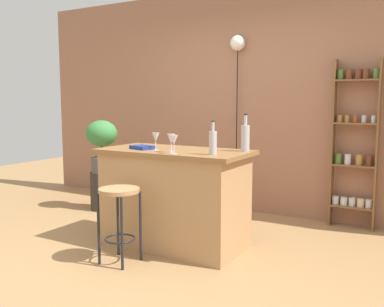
% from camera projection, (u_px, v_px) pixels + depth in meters
% --- Properties ---
extents(ground, '(12.00, 12.00, 0.00)m').
position_uv_depth(ground, '(157.00, 255.00, 3.92)').
color(ground, '#A37A4C').
extents(back_wall, '(6.40, 0.10, 2.80)m').
position_uv_depth(back_wall, '(244.00, 101.00, 5.43)').
color(back_wall, '#9E6B51').
rests_on(back_wall, ground).
extents(kitchen_counter, '(1.44, 0.72, 0.94)m').
position_uv_depth(kitchen_counter, '(174.00, 198.00, 4.12)').
color(kitchen_counter, tan).
rests_on(kitchen_counter, ground).
extents(bar_stool, '(0.35, 0.35, 0.66)m').
position_uv_depth(bar_stool, '(119.00, 207.00, 3.69)').
color(bar_stool, black).
rests_on(bar_stool, ground).
extents(spice_shelf, '(0.48, 0.14, 1.85)m').
position_uv_depth(spice_shelf, '(355.00, 143.00, 4.68)').
color(spice_shelf, brown).
rests_on(spice_shelf, ground).
extents(plant_stool, '(0.32, 0.32, 0.49)m').
position_uv_depth(plant_stool, '(103.00, 191.00, 5.56)').
color(plant_stool, '#2D2823').
rests_on(plant_stool, ground).
extents(potted_plant, '(0.42, 0.38, 0.67)m').
position_uv_depth(potted_plant, '(102.00, 141.00, 5.48)').
color(potted_plant, '#514C47').
rests_on(potted_plant, plant_stool).
extents(bottle_sauce_amber, '(0.08, 0.08, 0.34)m').
position_uv_depth(bottle_sauce_amber, '(245.00, 137.00, 3.92)').
color(bottle_sauce_amber, '#B2B2B7').
rests_on(bottle_sauce_amber, kitchen_counter).
extents(bottle_spirits_clear, '(0.07, 0.07, 0.29)m').
position_uv_depth(bottle_spirits_clear, '(213.00, 142.00, 3.68)').
color(bottle_spirits_clear, '#B2B2B7').
rests_on(bottle_spirits_clear, kitchen_counter).
extents(wine_glass_left, '(0.07, 0.07, 0.16)m').
position_uv_depth(wine_glass_left, '(156.00, 138.00, 4.01)').
color(wine_glass_left, silver).
rests_on(wine_glass_left, kitchen_counter).
extents(wine_glass_center, '(0.07, 0.07, 0.16)m').
position_uv_depth(wine_glass_center, '(174.00, 140.00, 3.74)').
color(wine_glass_center, silver).
rests_on(wine_glass_center, kitchen_counter).
extents(wine_glass_right, '(0.07, 0.07, 0.16)m').
position_uv_depth(wine_glass_right, '(171.00, 139.00, 3.86)').
color(wine_glass_right, silver).
rests_on(wine_glass_right, kitchen_counter).
extents(cookbook, '(0.24, 0.20, 0.03)m').
position_uv_depth(cookbook, '(142.00, 147.00, 4.11)').
color(cookbook, navy).
rests_on(cookbook, kitchen_counter).
extents(pendant_globe_light, '(0.19, 0.19, 2.20)m').
position_uv_depth(pendant_globe_light, '(238.00, 47.00, 5.28)').
color(pendant_globe_light, black).
rests_on(pendant_globe_light, ground).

